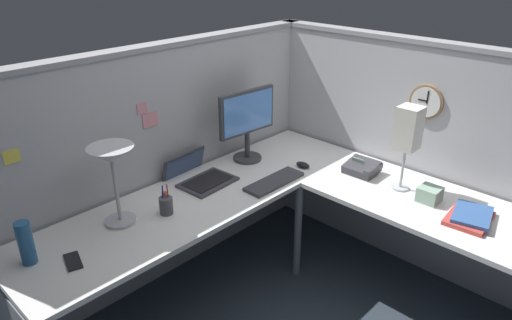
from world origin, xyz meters
TOP-DOWN VIEW (x-y plane):
  - ground_plane at (0.00, 0.00)m, footprint 6.80×6.80m
  - cubicle_wall_back at (-0.36, 0.87)m, footprint 2.57×0.12m
  - cubicle_wall_right at (0.87, -0.27)m, footprint 0.12×2.37m
  - desk at (-0.15, -0.05)m, footprint 2.35×2.15m
  - monitor at (0.16, 0.64)m, footprint 0.46×0.20m
  - laptop at (-0.28, 0.66)m, footprint 0.36×0.40m
  - keyboard at (0.02, 0.26)m, footprint 0.43×0.14m
  - computer_mouse at (0.33, 0.27)m, footprint 0.06×0.10m
  - desk_lamp_dome at (-0.90, 0.56)m, footprint 0.24×0.24m
  - pen_cup at (-0.67, 0.45)m, footprint 0.08×0.08m
  - cell_phone at (-1.25, 0.41)m, footprint 0.11×0.16m
  - thermos_flask at (-1.39, 0.56)m, footprint 0.07×0.07m
  - office_phone at (0.53, -0.07)m, footprint 0.20×0.21m
  - book_stack at (0.44, -0.81)m, footprint 0.31×0.25m
  - desk_lamp_paper at (0.51, -0.35)m, footprint 0.13×0.13m
  - tissue_box at (0.48, -0.55)m, footprint 0.12×0.12m
  - wall_clock at (0.82, -0.30)m, footprint 0.04×0.22m
  - pinned_note_leftmost at (-0.48, 0.82)m, footprint 0.11×0.00m
  - pinned_note_middle at (-0.53, 0.82)m, footprint 0.07×0.00m
  - pinned_note_rightmost at (-1.28, 0.82)m, footprint 0.08×0.00m

SIDE VIEW (x-z plane):
  - ground_plane at x=0.00m, z-range 0.00..0.00m
  - desk at x=-0.15m, z-range 0.27..1.00m
  - cell_phone at x=-1.25m, z-range 0.73..0.74m
  - keyboard at x=0.02m, z-range 0.73..0.75m
  - computer_mouse at x=0.33m, z-range 0.73..0.76m
  - book_stack at x=0.44m, z-range 0.73..0.77m
  - laptop at x=-0.28m, z-range 0.65..0.86m
  - office_phone at x=0.53m, z-range 0.71..0.82m
  - tissue_box at x=0.48m, z-range 0.73..0.82m
  - pen_cup at x=-0.67m, z-range 0.69..0.87m
  - cubicle_wall_back at x=-0.36m, z-range 0.00..1.58m
  - cubicle_wall_right at x=0.87m, z-range 0.00..1.58m
  - thermos_flask at x=-1.39m, z-range 0.73..0.95m
  - monitor at x=0.16m, z-range 0.77..1.27m
  - desk_lamp_dome at x=-0.90m, z-range 0.87..1.32m
  - desk_lamp_paper at x=0.51m, z-range 0.85..1.38m
  - pinned_note_leftmost at x=-0.48m, z-range 1.10..1.19m
  - pinned_note_rightmost at x=-1.28m, z-range 1.13..1.20m
  - wall_clock at x=0.82m, z-range 1.10..1.32m
  - pinned_note_middle at x=-0.53m, z-range 1.20..1.26m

